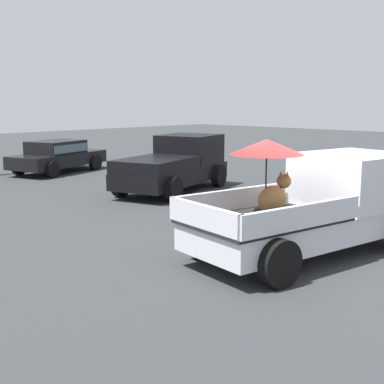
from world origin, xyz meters
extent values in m
plane|color=#2D3033|center=(0.00, 0.00, 0.00)|extent=(80.00, 80.00, 0.00)
cylinder|color=black|center=(1.89, 0.67, 0.40)|extent=(0.84, 0.41, 0.80)
cylinder|color=black|center=(-1.56, 1.26, 0.40)|extent=(0.84, 0.41, 0.80)
cylinder|color=black|center=(-1.89, -0.67, 0.40)|extent=(0.84, 0.41, 0.80)
cube|color=silver|center=(0.00, 0.00, 0.57)|extent=(5.23, 2.63, 0.50)
cube|color=silver|center=(1.38, -0.24, 1.36)|extent=(2.39, 2.19, 1.08)
cube|color=#4C606B|center=(2.36, -0.41, 1.56)|extent=(0.35, 1.70, 0.64)
cube|color=black|center=(-1.13, 0.20, 0.85)|extent=(3.07, 2.29, 0.06)
cube|color=silver|center=(-0.98, 1.10, 1.08)|extent=(2.78, 0.58, 0.40)
cube|color=silver|center=(-1.29, -0.71, 1.08)|extent=(2.78, 0.58, 0.40)
cube|color=silver|center=(-2.46, 0.43, 1.08)|extent=(0.41, 1.83, 0.40)
ellipsoid|color=olive|center=(-0.67, 0.36, 1.14)|extent=(0.72, 0.43, 0.52)
sphere|color=olive|center=(-0.37, 0.31, 1.46)|extent=(0.32, 0.32, 0.28)
cone|color=olive|center=(-0.36, 0.39, 1.60)|extent=(0.10, 0.10, 0.12)
cone|color=olive|center=(-0.38, 0.23, 1.60)|extent=(0.10, 0.10, 0.12)
cylinder|color=black|center=(-0.80, 0.41, 1.46)|extent=(0.03, 0.03, 1.16)
cone|color=red|center=(-0.80, 0.41, 2.14)|extent=(1.57, 1.57, 0.28)
cylinder|color=black|center=(4.47, 8.42, 0.38)|extent=(0.80, 0.46, 0.76)
cylinder|color=black|center=(5.00, 6.60, 0.38)|extent=(0.80, 0.46, 0.76)
cylinder|color=black|center=(1.40, 7.54, 0.38)|extent=(0.80, 0.46, 0.76)
cylinder|color=black|center=(1.92, 5.71, 0.38)|extent=(0.80, 0.46, 0.76)
cube|color=black|center=(3.20, 7.07, 0.55)|extent=(5.11, 3.06, 0.50)
cube|color=black|center=(4.35, 7.40, 1.30)|extent=(2.32, 2.26, 1.00)
cube|color=black|center=(2.23, 6.79, 1.00)|extent=(3.09, 2.48, 0.40)
cylinder|color=black|center=(4.15, 15.07, 0.33)|extent=(0.70, 0.40, 0.66)
cylinder|color=black|center=(4.65, 13.38, 0.33)|extent=(0.70, 0.40, 0.66)
cylinder|color=black|center=(1.56, 14.29, 0.33)|extent=(0.70, 0.40, 0.66)
cylinder|color=black|center=(2.07, 12.61, 0.33)|extent=(0.70, 0.40, 0.66)
cube|color=black|center=(3.11, 13.84, 0.55)|extent=(4.62, 2.92, 0.52)
cube|color=black|center=(3.01, 13.81, 1.05)|extent=(2.47, 2.14, 0.56)
cube|color=#4C606B|center=(3.01, 13.81, 1.05)|extent=(2.44, 2.20, 0.32)
camera|label=1|loc=(-8.68, -5.26, 2.98)|focal=49.00mm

